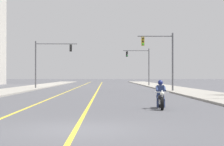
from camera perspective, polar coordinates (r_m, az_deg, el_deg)
ground_plane at (r=11.97m, az=-5.14°, el=-8.45°), size 400.00×400.00×0.00m
lane_stripe_center at (r=56.86m, az=-1.92°, el=-2.14°), size 0.16×100.00×0.01m
lane_stripe_left at (r=57.00m, az=-5.10°, el=-2.13°), size 0.16×100.00×0.01m
sidewalk_kerb_right at (r=52.57m, az=8.50°, el=-2.20°), size 4.40×110.00×0.14m
sidewalk_kerb_left at (r=52.88m, az=-12.30°, el=-2.18°), size 4.40×110.00×0.14m
motorcycle_with_rider at (r=19.44m, az=7.33°, el=-3.64°), size 0.70×2.19×1.46m
traffic_signal_near_right at (r=40.12m, az=7.65°, el=2.92°), size 3.78×0.37×6.20m
traffic_signal_near_left at (r=49.82m, az=-9.63°, el=2.38°), size 5.43×0.37×6.20m
traffic_signal_mid_right at (r=62.45m, az=4.46°, el=1.74°), size 4.36×0.37×6.20m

